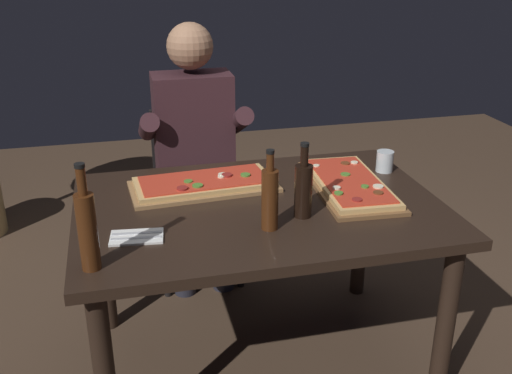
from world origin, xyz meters
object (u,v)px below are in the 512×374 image
(pizza_rectangular_front, at_px, (204,184))
(pizza_rectangular_left, at_px, (349,184))
(tumbler_near_camera, at_px, (385,162))
(wine_bottle_dark, at_px, (270,198))
(oil_bottle_amber, at_px, (87,228))
(vinegar_bottle_green, at_px, (303,188))
(dining_table, at_px, (259,226))
(seated_diner, at_px, (195,146))
(diner_chair, at_px, (194,185))

(pizza_rectangular_front, relative_size, pizza_rectangular_left, 1.01)
(tumbler_near_camera, bearing_deg, pizza_rectangular_front, -179.45)
(wine_bottle_dark, height_order, oil_bottle_amber, oil_bottle_amber)
(pizza_rectangular_front, bearing_deg, vinegar_bottle_green, -47.54)
(pizza_rectangular_front, xyz_separation_m, oil_bottle_amber, (-0.44, -0.54, 0.12))
(dining_table, bearing_deg, seated_diner, 100.81)
(tumbler_near_camera, height_order, seated_diner, seated_diner)
(pizza_rectangular_left, bearing_deg, vinegar_bottle_green, -142.78)
(oil_bottle_amber, height_order, tumbler_near_camera, oil_bottle_amber)
(pizza_rectangular_front, distance_m, pizza_rectangular_left, 0.59)
(dining_table, relative_size, wine_bottle_dark, 4.77)
(pizza_rectangular_left, relative_size, seated_diner, 0.45)
(vinegar_bottle_green, distance_m, seated_diner, 0.92)
(vinegar_bottle_green, bearing_deg, tumbler_near_camera, 35.60)
(pizza_rectangular_front, bearing_deg, pizza_rectangular_left, -13.75)
(diner_chair, bearing_deg, dining_table, -80.68)
(vinegar_bottle_green, xyz_separation_m, tumbler_near_camera, (0.49, 0.35, -0.07))
(pizza_rectangular_front, height_order, pizza_rectangular_left, same)
(vinegar_bottle_green, xyz_separation_m, diner_chair, (-0.27, 1.00, -0.36))
(pizza_rectangular_front, bearing_deg, seated_diner, 85.50)
(diner_chair, bearing_deg, seated_diner, -90.00)
(pizza_rectangular_left, bearing_deg, oil_bottle_amber, -158.35)
(pizza_rectangular_front, xyz_separation_m, tumbler_near_camera, (0.80, 0.01, 0.02))
(tumbler_near_camera, bearing_deg, wine_bottle_dark, -146.52)
(oil_bottle_amber, relative_size, diner_chair, 0.40)
(pizza_rectangular_front, bearing_deg, oil_bottle_amber, -128.88)
(dining_table, xyz_separation_m, pizza_rectangular_front, (-0.18, 0.20, 0.12))
(pizza_rectangular_left, bearing_deg, tumbler_near_camera, 33.60)
(oil_bottle_amber, bearing_deg, wine_bottle_dark, 12.42)
(dining_table, height_order, tumbler_near_camera, tumbler_near_camera)
(vinegar_bottle_green, bearing_deg, pizza_rectangular_left, 37.22)
(diner_chair, bearing_deg, wine_bottle_dark, -83.25)
(diner_chair, xyz_separation_m, seated_diner, (0.00, -0.12, 0.26))
(vinegar_bottle_green, distance_m, tumbler_near_camera, 0.60)
(seated_diner, bearing_deg, vinegar_bottle_green, -72.87)
(oil_bottle_amber, distance_m, vinegar_bottle_green, 0.78)
(dining_table, bearing_deg, pizza_rectangular_front, 132.47)
(pizza_rectangular_front, height_order, vinegar_bottle_green, vinegar_bottle_green)
(wine_bottle_dark, distance_m, oil_bottle_amber, 0.62)
(pizza_rectangular_front, relative_size, diner_chair, 0.70)
(vinegar_bottle_green, bearing_deg, dining_table, 132.45)
(tumbler_near_camera, distance_m, seated_diner, 0.93)
(dining_table, distance_m, pizza_rectangular_front, 0.29)
(pizza_rectangular_front, height_order, tumbler_near_camera, tumbler_near_camera)
(oil_bottle_amber, xyz_separation_m, diner_chair, (0.48, 1.20, -0.39))
(dining_table, relative_size, tumbler_near_camera, 15.27)
(dining_table, distance_m, pizza_rectangular_left, 0.41)
(oil_bottle_amber, distance_m, tumbler_near_camera, 1.36)
(vinegar_bottle_green, bearing_deg, wine_bottle_dark, -154.50)
(dining_table, bearing_deg, pizza_rectangular_left, 8.44)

